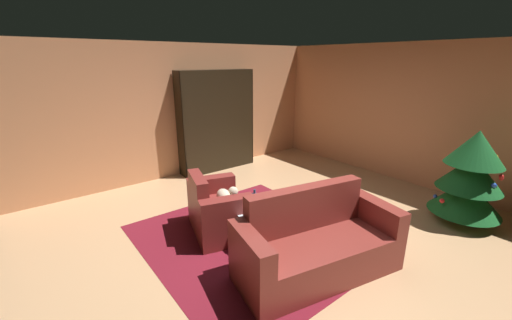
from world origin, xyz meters
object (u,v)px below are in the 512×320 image
object	(u,v)px
couch_red	(316,246)
bottle_on_table	(255,199)
decorated_tree	(470,176)
armchair_red	(217,211)
book_stack_on_table	(262,208)
coffee_table	(268,213)
bookshelf_unit	(222,122)

from	to	relation	value
couch_red	bottle_on_table	world-z (taller)	couch_red
decorated_tree	bottle_on_table	bearing A→B (deg)	-120.22
couch_red	decorated_tree	xyz separation A→B (m)	(0.55, 2.50, 0.38)
armchair_red	book_stack_on_table	size ratio (longest dim) A/B	5.06
coffee_table	bookshelf_unit	bearing A→B (deg)	158.15
coffee_table	bottle_on_table	bearing A→B (deg)	-168.45
bottle_on_table	bookshelf_unit	bearing A→B (deg)	155.83
couch_red	book_stack_on_table	distance (m)	0.83
book_stack_on_table	armchair_red	bearing A→B (deg)	-152.61
coffee_table	book_stack_on_table	xyz separation A→B (m)	(-0.05, -0.05, 0.07)
decorated_tree	armchair_red	bearing A→B (deg)	-123.64
bookshelf_unit	decorated_tree	distance (m)	4.38
book_stack_on_table	bookshelf_unit	bearing A→B (deg)	156.93
decorated_tree	couch_red	bearing A→B (deg)	-102.32
bookshelf_unit	book_stack_on_table	bearing A→B (deg)	-23.07
decorated_tree	bookshelf_unit	bearing A→B (deg)	-161.06
bookshelf_unit	decorated_tree	bearing A→B (deg)	18.94
armchair_red	book_stack_on_table	xyz separation A→B (m)	(0.57, 0.30, 0.18)
bookshelf_unit	decorated_tree	world-z (taller)	bookshelf_unit
bottle_on_table	decorated_tree	world-z (taller)	decorated_tree
bookshelf_unit	couch_red	distance (m)	3.81
couch_red	bottle_on_table	bearing A→B (deg)	-174.49
bookshelf_unit	bottle_on_table	size ratio (longest dim) A/B	9.14
coffee_table	decorated_tree	size ratio (longest dim) A/B	0.57
bookshelf_unit	couch_red	world-z (taller)	bookshelf_unit
bookshelf_unit	armchair_red	xyz separation A→B (m)	(2.21, -1.48, -0.68)
book_stack_on_table	bottle_on_table	xyz separation A→B (m)	(-0.16, 0.01, 0.05)
book_stack_on_table	bottle_on_table	distance (m)	0.17
armchair_red	decorated_tree	world-z (taller)	decorated_tree
bookshelf_unit	book_stack_on_table	size ratio (longest dim) A/B	9.29
coffee_table	bottle_on_table	distance (m)	0.25
armchair_red	decorated_tree	size ratio (longest dim) A/B	0.83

